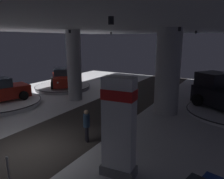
% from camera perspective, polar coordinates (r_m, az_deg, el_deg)
% --- Properties ---
extents(ground, '(24.00, 44.00, 0.06)m').
position_cam_1_polar(ground, '(10.61, -20.80, -15.03)').
color(ground, silver).
extents(ceiling_with_spotlights, '(24.00, 44.00, 0.39)m').
position_cam_1_polar(ceiling_with_spotlights, '(9.46, -23.64, 16.44)').
color(ceiling_with_spotlights, silver).
extents(column_left, '(1.12, 1.12, 5.50)m').
position_cam_1_polar(column_left, '(17.54, -9.85, 6.13)').
color(column_left, '#ADADB2').
rests_on(column_left, ground).
extents(column_right, '(1.56, 1.56, 5.50)m').
position_cam_1_polar(column_right, '(14.54, 14.32, 4.50)').
color(column_right, '#ADADB2').
rests_on(column_right, ground).
extents(brand_sign_pylon, '(1.32, 0.76, 3.61)m').
position_cam_1_polar(brand_sign_pylon, '(7.65, 1.82, -9.60)').
color(brand_sign_pylon, slate).
rests_on(brand_sign_pylon, ground).
extents(display_platform_far_left, '(5.35, 5.35, 0.31)m').
position_cam_1_polar(display_platform_far_left, '(22.11, -12.72, 0.65)').
color(display_platform_far_left, '#B7B7BC').
rests_on(display_platform_far_left, ground).
extents(display_car_far_left, '(4.25, 4.24, 1.71)m').
position_cam_1_polar(display_car_far_left, '(21.97, -12.85, 2.97)').
color(display_car_far_left, maroon).
rests_on(display_car_far_left, display_platform_far_left).
extents(display_platform_mid_left, '(5.89, 5.89, 0.30)m').
position_cam_1_polar(display_platform_mid_left, '(18.34, -27.23, -3.08)').
color(display_platform_mid_left, silver).
rests_on(display_platform_mid_left, ground).
extents(visitor_walking_near, '(0.32, 0.32, 1.59)m').
position_cam_1_polar(visitor_walking_near, '(14.84, 5.72, -2.27)').
color(visitor_walking_near, black).
rests_on(visitor_walking_near, ground).
extents(visitor_walking_far, '(0.32, 0.32, 1.59)m').
position_cam_1_polar(visitor_walking_far, '(10.53, -6.66, -8.84)').
color(visitor_walking_far, black).
rests_on(visitor_walking_far, ground).
extents(stanchion_b, '(0.28, 0.28, 1.01)m').
position_cam_1_polar(stanchion_b, '(8.68, -25.43, -19.17)').
color(stanchion_b, '#333338').
rests_on(stanchion_b, ground).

